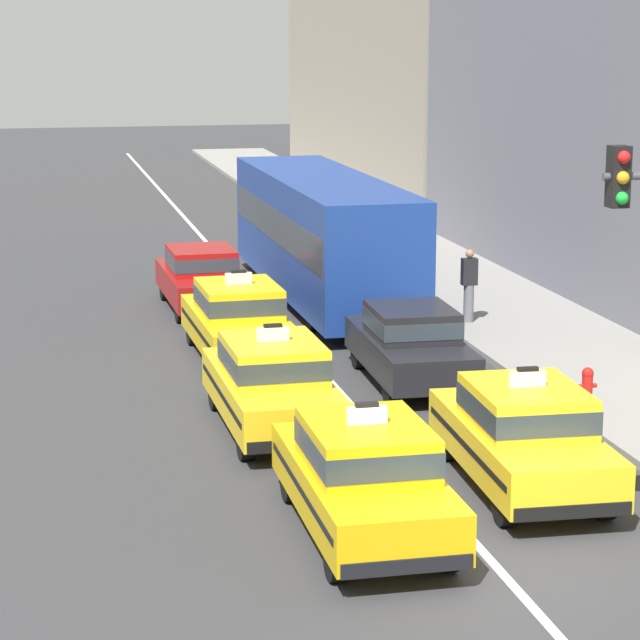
{
  "coord_description": "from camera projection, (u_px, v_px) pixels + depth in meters",
  "views": [
    {
      "loc": [
        -5.95,
        -15.83,
        7.05
      ],
      "look_at": [
        -0.25,
        9.82,
        1.3
      ],
      "focal_mm": 76.43,
      "sensor_mm": 36.0,
      "label": 1
    }
  ],
  "objects": [
    {
      "name": "taxi_left_second",
      "position": [
        272.0,
        383.0,
        23.83
      ],
      "size": [
        1.87,
        4.58,
        1.96
      ],
      "color": "black",
      "rests_on": "ground"
    },
    {
      "name": "sedan_left_fourth",
      "position": [
        201.0,
        276.0,
        33.99
      ],
      "size": [
        1.86,
        4.34,
        1.58
      ],
      "color": "black",
      "rests_on": "ground"
    },
    {
      "name": "lane_stripe_left_right",
      "position": [
        248.0,
        288.0,
        36.93
      ],
      "size": [
        0.14,
        80.0,
        0.01
      ],
      "primitive_type": "cube",
      "color": "silver",
      "rests_on": "ground"
    },
    {
      "name": "pedestrian_mid_block",
      "position": [
        469.0,
        285.0,
        31.9
      ],
      "size": [
        0.36,
        0.24,
        1.73
      ],
      "color": "slate",
      "rests_on": "sidewalk_curb"
    },
    {
      "name": "ground_plane",
      "position": [
        501.0,
        572.0,
        17.86
      ],
      "size": [
        160.0,
        160.0,
        0.0
      ],
      "primitive_type": "plane",
      "color": "#353538"
    },
    {
      "name": "taxi_right_nearest",
      "position": [
        523.0,
        434.0,
        20.87
      ],
      "size": [
        2.0,
        4.63,
        1.96
      ],
      "color": "black",
      "rests_on": "ground"
    },
    {
      "name": "taxi_left_nearest",
      "position": [
        365.0,
        475.0,
        18.96
      ],
      "size": [
        1.84,
        4.57,
        1.96
      ],
      "color": "black",
      "rests_on": "ground"
    },
    {
      "name": "sidewalk_curb",
      "position": [
        507.0,
        314.0,
        33.34
      ],
      "size": [
        4.0,
        90.0,
        0.15
      ],
      "primitive_type": "cube",
      "color": "gray",
      "rests_on": "ground"
    },
    {
      "name": "taxi_left_third",
      "position": [
        238.0,
        319.0,
        28.95
      ],
      "size": [
        1.92,
        4.6,
        1.96
      ],
      "color": "black",
      "rests_on": "ground"
    },
    {
      "name": "sedan_right_second",
      "position": [
        411.0,
        343.0,
        26.96
      ],
      "size": [
        1.89,
        4.35,
        1.58
      ],
      "color": "black",
      "rests_on": "ground"
    },
    {
      "name": "bus_right_third",
      "position": [
        322.0,
        231.0,
        34.92
      ],
      "size": [
        2.63,
        11.23,
        3.22
      ],
      "color": "black",
      "rests_on": "ground"
    },
    {
      "name": "fire_hydrant",
      "position": [
        587.0,
        385.0,
        24.96
      ],
      "size": [
        0.36,
        0.22,
        0.73
      ],
      "color": "red",
      "rests_on": "sidewalk_curb"
    }
  ]
}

